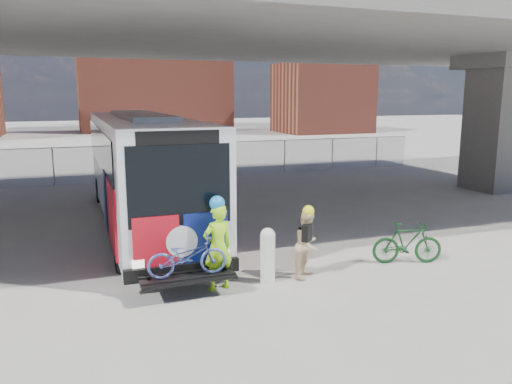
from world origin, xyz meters
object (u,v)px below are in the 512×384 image
bollard (268,253)px  cyclist_hivis (218,245)px  cyclist_tan (308,243)px  bus (142,162)px  bike_parked (407,243)px

bollard → cyclist_hivis: size_ratio=0.61×
cyclist_tan → bollard: bearing=137.6°
bus → cyclist_tan: bus is taller
cyclist_hivis → bike_parked: size_ratio=1.19×
bus → bollard: size_ratio=10.01×
bollard → bike_parked: bearing=0.0°
bollard → cyclist_hivis: bearing=180.0°
bollard → cyclist_hivis: cyclist_hivis is taller
bus → cyclist_hivis: bearing=-83.3°
bike_parked → cyclist_tan: bearing=108.2°
bollard → bike_parked: (3.83, 0.00, -0.15)m
bus → cyclist_tan: (2.93, -6.33, -1.29)m
cyclist_hivis → bike_parked: bearing=165.8°
cyclist_tan → bike_parked: bearing=-42.1°
bollard → cyclist_hivis: 1.22m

